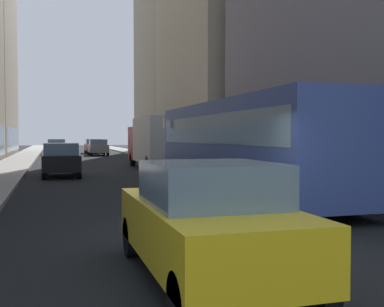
{
  "coord_description": "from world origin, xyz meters",
  "views": [
    {
      "loc": [
        -3.18,
        -8.02,
        1.97
      ],
      "look_at": [
        1.12,
        6.49,
        1.4
      ],
      "focal_mm": 44.11,
      "sensor_mm": 36.0,
      "label": 1
    }
  ],
  "objects": [
    {
      "name": "ground_plane",
      "position": [
        0.0,
        35.0,
        0.0
      ],
      "size": [
        120.0,
        120.0,
        0.0
      ],
      "primitive_type": "plane",
      "color": "black"
    },
    {
      "name": "sidewalk_left",
      "position": [
        -5.7,
        35.0,
        0.07
      ],
      "size": [
        2.4,
        110.0,
        0.15
      ],
      "primitive_type": "cube",
      "color": "#9E9991",
      "rests_on": "ground"
    },
    {
      "name": "sidewalk_right",
      "position": [
        5.7,
        35.0,
        0.07
      ],
      "size": [
        2.4,
        110.0,
        0.15
      ],
      "primitive_type": "cube",
      "color": "gray",
      "rests_on": "ground"
    },
    {
      "name": "building_right_far",
      "position": [
        11.9,
        45.11,
        17.56
      ],
      "size": [
        9.66,
        16.7,
        35.14
      ],
      "color": "#A0937F",
      "rests_on": "ground"
    },
    {
      "name": "transit_bus",
      "position": [
        2.8,
        6.2,
        1.78
      ],
      "size": [
        2.78,
        11.53,
        3.05
      ],
      "color": "#33478C",
      "rests_on": "ground"
    },
    {
      "name": "car_yellow_taxi",
      "position": [
        -1.2,
        -2.06,
        0.82
      ],
      "size": [
        1.71,
        4.02,
        1.62
      ],
      "color": "yellow",
      "rests_on": "ground"
    },
    {
      "name": "car_red_coupe",
      "position": [
        1.2,
        46.04,
        0.82
      ],
      "size": [
        1.74,
        4.57,
        1.62
      ],
      "color": "red",
      "rests_on": "ground"
    },
    {
      "name": "car_black_suv",
      "position": [
        -2.8,
        15.62,
        0.82
      ],
      "size": [
        1.72,
        4.07,
        1.62
      ],
      "color": "black",
      "rests_on": "ground"
    },
    {
      "name": "car_white_van",
      "position": [
        -2.8,
        44.56,
        0.82
      ],
      "size": [
        1.89,
        4.42,
        1.62
      ],
      "color": "silver",
      "rests_on": "ground"
    },
    {
      "name": "car_grey_wagon",
      "position": [
        1.2,
        40.29,
        0.82
      ],
      "size": [
        1.81,
        4.24,
        1.62
      ],
      "color": "slate",
      "rests_on": "ground"
    },
    {
      "name": "box_truck",
      "position": [
        2.8,
        19.52,
        1.67
      ],
      "size": [
        2.3,
        7.5,
        3.05
      ],
      "color": "#A51919",
      "rests_on": "ground"
    },
    {
      "name": "dalmatian_dog",
      "position": [
        1.19,
        0.77,
        0.51
      ],
      "size": [
        0.22,
        0.96,
        0.72
      ],
      "color": "white",
      "rests_on": "ground"
    }
  ]
}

